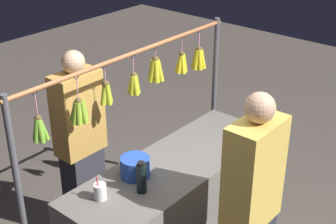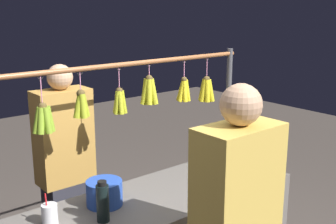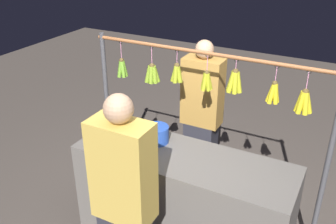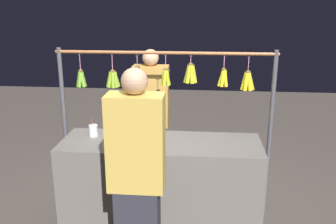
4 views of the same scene
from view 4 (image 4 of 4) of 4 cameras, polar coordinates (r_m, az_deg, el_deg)
name	(u,v)px [view 4 (image 4 of 4)]	position (r m, az deg, el deg)	size (l,w,h in m)	color
market_counter	(161,186)	(3.68, -1.07, -11.22)	(1.85, 0.63, 0.92)	#66605B
display_rack	(167,94)	(3.76, -0.16, 2.68)	(2.18, 0.14, 1.72)	#4C4C51
water_bottle	(114,131)	(3.46, -8.23, -2.91)	(0.07, 0.07, 0.23)	black
blue_bucket	(129,129)	(3.60, -5.90, -2.65)	(0.21, 0.21, 0.15)	blue
drink_cup	(93,130)	(3.68, -11.27, -2.77)	(0.09, 0.09, 0.18)	silver
vendor_person	(151,123)	(4.32, -2.53, -1.63)	(0.39, 0.21, 1.66)	#2D2D38
customer_person	(137,184)	(2.87, -4.72, -10.78)	(0.41, 0.22, 1.73)	#2D2D38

